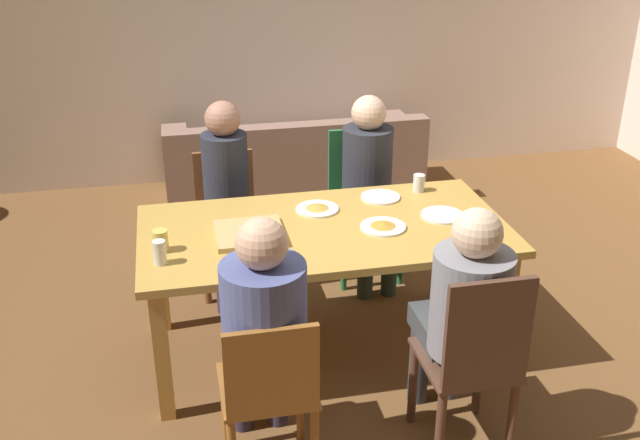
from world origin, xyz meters
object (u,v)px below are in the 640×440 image
at_px(chair_0, 269,391).
at_px(plate_1, 317,208).
at_px(chair_1, 474,361).
at_px(person_2, 227,187).
at_px(person_3, 369,176).
at_px(pizza_box_0, 249,233).
at_px(dining_table, 324,241).
at_px(person_1, 464,306).
at_px(drinking_glass_2, 160,253).
at_px(person_0, 263,326).
at_px(chair_2, 227,217).
at_px(chair_3, 362,195).
at_px(plate_2, 442,215).
at_px(drinking_glass_1, 419,183).
at_px(drinking_glass_0, 160,241).
at_px(couch, 293,168).
at_px(plate_0, 383,226).
at_px(plate_3, 380,197).

relative_size(chair_0, plate_1, 3.63).
height_order(chair_1, person_2, person_2).
height_order(person_3, pizza_box_0, person_3).
distance_m(dining_table, person_1, 0.93).
bearing_deg(drinking_glass_2, pizza_box_0, 25.28).
bearing_deg(person_0, chair_2, 90.00).
bearing_deg(chair_3, chair_1, -90.00).
xyz_separation_m(chair_2, pizza_box_0, (0.04, -0.91, 0.31)).
relative_size(chair_2, plate_1, 3.66).
height_order(plate_2, drinking_glass_2, drinking_glass_2).
bearing_deg(person_1, person_0, -179.55).
relative_size(person_1, pizza_box_0, 3.46).
relative_size(person_3, drinking_glass_2, 10.25).
bearing_deg(pizza_box_0, drinking_glass_1, 20.43).
xyz_separation_m(chair_2, person_3, (0.90, -0.13, 0.26)).
distance_m(person_3, plate_1, 0.70).
distance_m(chair_2, drinking_glass_1, 1.26).
bearing_deg(chair_0, person_0, 90.00).
bearing_deg(dining_table, drinking_glass_2, -164.33).
xyz_separation_m(person_0, drinking_glass_1, (1.08, 1.18, 0.08)).
relative_size(chair_2, drinking_glass_0, 7.82).
bearing_deg(couch, chair_0, -101.84).
xyz_separation_m(person_1, plate_2, (0.20, 0.81, 0.06)).
distance_m(dining_table, chair_1, 1.08).
height_order(chair_0, couch, chair_0).
bearing_deg(chair_2, plate_2, -39.01).
height_order(chair_3, drinking_glass_2, chair_3).
height_order(plate_1, drinking_glass_0, drinking_glass_0).
height_order(plate_0, plate_2, plate_0).
bearing_deg(drinking_glass_0, chair_3, 37.88).
distance_m(chair_2, plate_3, 1.06).
bearing_deg(pizza_box_0, dining_table, 3.58).
distance_m(plate_0, drinking_glass_1, 0.56).
height_order(person_0, drinking_glass_2, person_0).
bearing_deg(drinking_glass_2, plate_2, 9.08).
xyz_separation_m(plate_1, plate_2, (0.65, -0.22, -0.00)).
xyz_separation_m(chair_0, drinking_glass_1, (1.08, 1.31, 0.32)).
xyz_separation_m(chair_0, couch, (0.66, 3.13, -0.22)).
distance_m(chair_0, person_2, 1.72).
bearing_deg(drinking_glass_0, chair_2, 67.98).
relative_size(chair_2, pizza_box_0, 2.50).
bearing_deg(chair_2, couch, 63.12).
height_order(person_0, plate_3, person_0).
relative_size(chair_0, chair_3, 0.90).
height_order(chair_0, pizza_box_0, chair_0).
relative_size(person_1, couch, 0.58).
bearing_deg(person_2, dining_table, -59.91).
relative_size(plate_0, couch, 0.12).
bearing_deg(plate_0, dining_table, 166.05).
height_order(person_1, plate_0, person_1).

